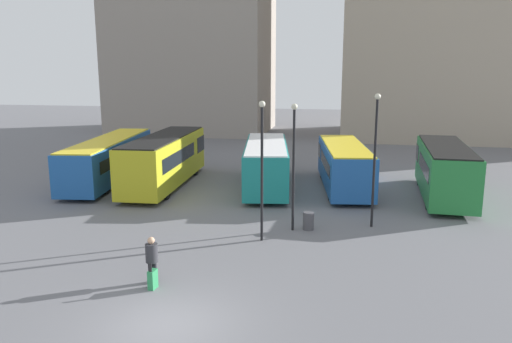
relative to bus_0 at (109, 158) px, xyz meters
The scene contains 12 objects.
ground_plane 20.96m from the bus_0, 59.15° to the right, with size 160.00×160.00×0.00m, color slate.
bus_0 is the anchor object (origin of this frame).
bus_1 4.32m from the bus_0, 10.23° to the right, with size 3.15×10.98×3.23m.
bus_2 10.76m from the bus_0, ahead, with size 4.07×10.10×2.87m.
bus_3 15.63m from the bus_0, ahead, with size 3.76×9.74×2.80m.
bus_4 21.44m from the bus_0, ahead, with size 3.01×9.48×3.10m.
traveler 17.73m from the bus_0, 58.98° to the right, with size 0.48×0.48×1.70m.
suitcase 18.27m from the bus_0, 59.22° to the right, with size 0.25×0.41×0.98m.
lamp_post_0 15.99m from the bus_0, 39.71° to the right, with size 0.28×0.28×6.14m.
lamp_post_1 18.66m from the bus_0, 23.05° to the right, with size 0.28×0.28×6.34m.
lamp_post_2 15.95m from the bus_0, 32.27° to the right, with size 0.28×0.28×5.92m.
trash_bin 16.37m from the bus_0, 30.31° to the right, with size 0.52×0.52×0.85m.
Camera 1 is at (5.02, -12.87, 7.48)m, focal length 35.00 mm.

